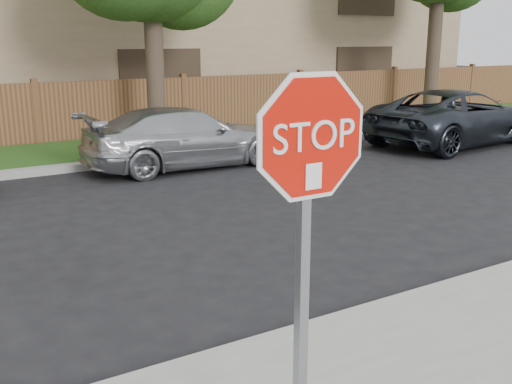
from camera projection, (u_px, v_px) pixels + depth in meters
ground at (303, 331)px, 5.64m from camera, size 90.00×90.00×0.00m
far_curb at (74, 167)px, 12.37m from camera, size 70.00×0.30×0.15m
grass_strip at (55, 155)px, 13.74m from camera, size 70.00×3.00×0.12m
fence at (37, 115)px, 14.88m from camera, size 70.00×0.12×1.60m
stop_sign at (309, 192)px, 3.42m from camera, size 1.01×0.13×2.55m
sedan_right at (186, 137)px, 12.63m from camera, size 4.37×1.78×1.27m
sedan_far_right at (457, 117)px, 15.28m from camera, size 5.26×2.80×1.41m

